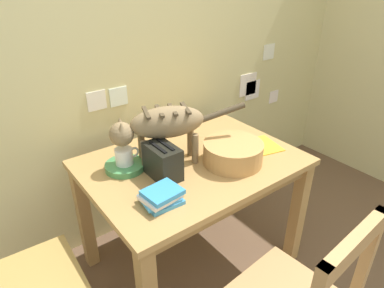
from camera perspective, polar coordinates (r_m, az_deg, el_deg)
wall_rear at (r=2.18m, az=-9.85°, el=15.58°), size 4.34×0.11×2.50m
dining_table at (r=1.93m, az=0.00°, el=-5.16°), size 1.14×0.84×0.75m
cat at (r=1.75m, az=-5.06°, el=3.14°), size 0.69×0.30×0.32m
saucer_bowl at (r=1.82m, az=-11.10°, el=-3.63°), size 0.21×0.21×0.03m
coffee_mug at (r=1.80m, az=-11.18°, el=-1.99°), size 0.13×0.09×0.09m
magazine at (r=2.03m, az=10.48°, el=-0.49°), size 0.31×0.27×0.01m
book_stack at (r=1.54m, az=-5.12°, el=-8.75°), size 0.18×0.16×0.07m
wicker_basket at (r=1.84m, az=6.85°, el=-1.40°), size 0.32×0.32×0.12m
toaster at (r=1.70m, az=-4.92°, el=-2.92°), size 0.12×0.20×0.18m
wooden_chair_near at (r=1.77m, az=-26.79°, el=-20.31°), size 0.44×0.44×0.95m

